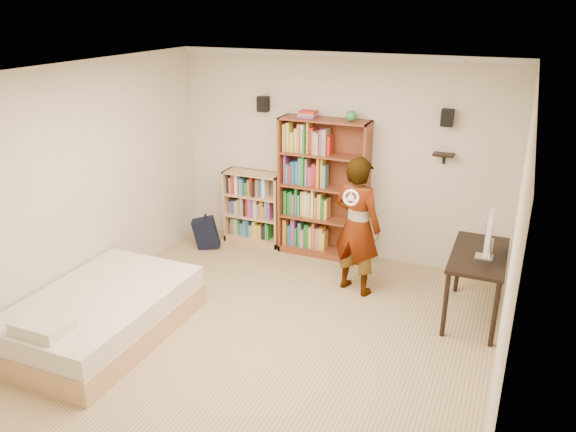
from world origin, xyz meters
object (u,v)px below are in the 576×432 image
at_px(low_bookshelf, 254,208).
at_px(person, 357,226).
at_px(daybed, 102,309).
at_px(tall_bookshelf, 323,189).
at_px(computer_desk, 475,285).

bearing_deg(low_bookshelf, person, -25.47).
relative_size(daybed, person, 1.20).
height_order(tall_bookshelf, daybed, tall_bookshelf).
distance_m(low_bookshelf, daybed, 2.84).
bearing_deg(tall_bookshelf, person, -49.07).
distance_m(tall_bookshelf, daybed, 3.20).
xyz_separation_m(computer_desk, daybed, (-3.53, -1.88, -0.09)).
bearing_deg(tall_bookshelf, daybed, -117.18).
bearing_deg(low_bookshelf, daybed, -97.72).
xyz_separation_m(tall_bookshelf, low_bookshelf, (-1.05, 0.02, -0.42)).
bearing_deg(tall_bookshelf, computer_desk, -23.48).
bearing_deg(daybed, low_bookshelf, 82.28).
distance_m(tall_bookshelf, low_bookshelf, 1.13).
bearing_deg(person, tall_bookshelf, -31.79).
height_order(low_bookshelf, computer_desk, low_bookshelf).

